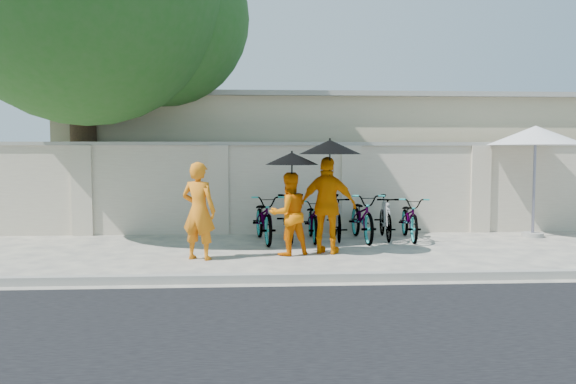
{
  "coord_description": "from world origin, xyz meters",
  "views": [
    {
      "loc": [
        -0.18,
        -9.56,
        1.84
      ],
      "look_at": [
        0.44,
        0.94,
        1.1
      ],
      "focal_mm": 35.0,
      "sensor_mm": 36.0,
      "label": 1
    }
  ],
  "objects": [
    {
      "name": "patio_umbrella",
      "position": [
        5.88,
        2.27,
        2.18
      ],
      "size": [
        2.63,
        2.63,
        2.42
      ],
      "rotation": [
        0.0,
        0.0,
        -0.38
      ],
      "color": "gray",
      "rests_on": "ground"
    },
    {
      "name": "bike_2",
      "position": [
        1.03,
        2.03,
        0.44
      ],
      "size": [
        0.61,
        1.69,
        0.88
      ],
      "primitive_type": "imported",
      "rotation": [
        0.0,
        0.0,
        -0.02
      ],
      "color": "gray",
      "rests_on": "ground"
    },
    {
      "name": "bike_6",
      "position": [
        3.09,
        2.04,
        0.46
      ],
      "size": [
        0.78,
        1.79,
        0.91
      ],
      "primitive_type": "imported",
      "rotation": [
        0.0,
        0.0,
        -0.1
      ],
      "color": "gray",
      "rests_on": "ground"
    },
    {
      "name": "compound_wall",
      "position": [
        1.0,
        3.2,
        1.0
      ],
      "size": [
        20.0,
        0.3,
        2.0
      ],
      "primitive_type": "cube",
      "color": "beige",
      "rests_on": "ground"
    },
    {
      "name": "bike_1",
      "position": [
        0.52,
        2.01,
        0.53
      ],
      "size": [
        0.55,
        1.79,
        1.07
      ],
      "primitive_type": "imported",
      "rotation": [
        0.0,
        0.0,
        0.02
      ],
      "color": "gray",
      "rests_on": "ground"
    },
    {
      "name": "parasol_center",
      "position": [
        0.47,
        0.34,
        1.73
      ],
      "size": [
        0.95,
        0.95,
        1.0
      ],
      "color": "black",
      "rests_on": "ground"
    },
    {
      "name": "parasol_right",
      "position": [
        1.16,
        0.43,
        1.94
      ],
      "size": [
        1.13,
        1.13,
        1.07
      ],
      "color": "black",
      "rests_on": "ground"
    },
    {
      "name": "bike_0",
      "position": [
        0.01,
        1.91,
        0.49
      ],
      "size": [
        0.9,
        1.95,
        0.99
      ],
      "primitive_type": "imported",
      "rotation": [
        0.0,
        0.0,
        0.13
      ],
      "color": "gray",
      "rests_on": "ground"
    },
    {
      "name": "monk_center",
      "position": [
        0.42,
        0.42,
        0.74
      ],
      "size": [
        0.88,
        0.79,
        1.49
      ],
      "primitive_type": "imported",
      "rotation": [
        0.0,
        0.0,
        3.52
      ],
      "color": "orange",
      "rests_on": "ground"
    },
    {
      "name": "bike_3",
      "position": [
        1.55,
        2.11,
        0.48
      ],
      "size": [
        0.55,
        1.61,
        0.95
      ],
      "primitive_type": "imported",
      "rotation": [
        0.0,
        0.0,
        -0.06
      ],
      "color": "gray",
      "rests_on": "ground"
    },
    {
      "name": "kerb",
      "position": [
        0.0,
        -1.7,
        0.06
      ],
      "size": [
        40.0,
        0.16,
        0.12
      ],
      "primitive_type": "cube",
      "color": "gray",
      "rests_on": "ground"
    },
    {
      "name": "building_behind",
      "position": [
        2.0,
        7.0,
        1.6
      ],
      "size": [
        14.0,
        6.0,
        3.2
      ],
      "primitive_type": "cube",
      "color": "#C3B18D",
      "rests_on": "ground"
    },
    {
      "name": "ground",
      "position": [
        0.0,
        0.0,
        0.0
      ],
      "size": [
        80.0,
        80.0,
        0.0
      ],
      "primitive_type": "plane",
      "color": "beige"
    },
    {
      "name": "monk_right",
      "position": [
        1.14,
        0.51,
        0.88
      ],
      "size": [
        1.12,
        0.8,
        1.77
      ],
      "primitive_type": "imported",
      "rotation": [
        0.0,
        0.0,
        2.75
      ],
      "color": "orange",
      "rests_on": "ground"
    },
    {
      "name": "shade_tree",
      "position": [
        -3.66,
        2.97,
        5.1
      ],
      "size": [
        6.7,
        6.2,
        8.2
      ],
      "color": "brown",
      "rests_on": "ground"
    },
    {
      "name": "monk_left",
      "position": [
        -1.15,
        0.08,
        0.84
      ],
      "size": [
        0.72,
        0.6,
        1.68
      ],
      "primitive_type": "imported",
      "rotation": [
        0.0,
        0.0,
        2.76
      ],
      "color": "orange",
      "rests_on": "ground"
    },
    {
      "name": "bike_5",
      "position": [
        2.57,
        2.11,
        0.47
      ],
      "size": [
        0.58,
        1.61,
        0.95
      ],
      "primitive_type": "imported",
      "rotation": [
        0.0,
        0.0,
        -0.08
      ],
      "color": "gray",
      "rests_on": "ground"
    },
    {
      "name": "bike_4",
      "position": [
        2.06,
        1.97,
        0.5
      ],
      "size": [
        0.72,
        1.93,
        1.0
      ],
      "primitive_type": "imported",
      "rotation": [
        0.0,
        0.0,
        0.03
      ],
      "color": "gray",
      "rests_on": "ground"
    }
  ]
}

